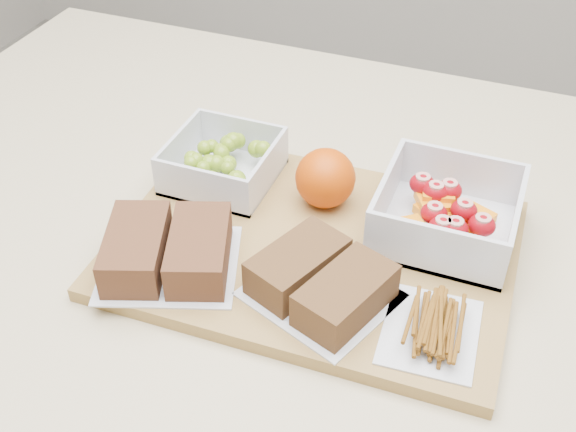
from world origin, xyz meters
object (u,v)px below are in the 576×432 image
(grape_container, at_px, (224,162))
(sandwich_bag_left, at_px, (168,250))
(fruit_container, at_px, (446,215))
(orange, at_px, (325,178))
(sandwich_bag_center, at_px, (321,281))
(cutting_board, at_px, (314,249))
(pretzel_bag, at_px, (432,324))

(grape_container, bearing_deg, sandwich_bag_left, -85.74)
(grape_container, height_order, fruit_container, fruit_container)
(grape_container, xyz_separation_m, sandwich_bag_left, (0.01, -0.16, -0.00))
(orange, relative_size, sandwich_bag_center, 0.41)
(cutting_board, bearing_deg, sandwich_bag_center, -66.76)
(sandwich_bag_left, distance_m, sandwich_bag_center, 0.16)
(cutting_board, xyz_separation_m, grape_container, (-0.14, 0.07, 0.03))
(orange, distance_m, sandwich_bag_center, 0.15)
(orange, distance_m, pretzel_bag, 0.22)
(sandwich_bag_left, bearing_deg, fruit_container, 31.47)
(cutting_board, height_order, sandwich_bag_center, sandwich_bag_center)
(fruit_container, bearing_deg, sandwich_bag_left, -148.53)
(sandwich_bag_left, height_order, pretzel_bag, sandwich_bag_left)
(cutting_board, distance_m, fruit_container, 0.15)
(orange, height_order, pretzel_bag, orange)
(cutting_board, xyz_separation_m, orange, (-0.01, 0.07, 0.04))
(cutting_board, xyz_separation_m, pretzel_bag, (0.14, -0.08, 0.02))
(grape_container, height_order, orange, orange)
(sandwich_bag_left, relative_size, pretzel_bag, 1.54)
(cutting_board, distance_m, sandwich_bag_center, 0.08)
(fruit_container, xyz_separation_m, sandwich_bag_center, (-0.09, -0.14, -0.00))
(fruit_container, bearing_deg, sandwich_bag_center, -123.71)
(cutting_board, xyz_separation_m, sandwich_bag_left, (-0.13, -0.09, 0.03))
(cutting_board, bearing_deg, grape_container, 150.66)
(grape_container, relative_size, orange, 1.75)
(orange, height_order, sandwich_bag_center, orange)
(fruit_container, distance_m, sandwich_bag_left, 0.30)
(sandwich_bag_center, bearing_deg, fruit_container, 56.29)
(sandwich_bag_left, bearing_deg, pretzel_bag, 1.49)
(fruit_container, height_order, sandwich_bag_left, fruit_container)
(grape_container, relative_size, sandwich_bag_center, 0.72)
(fruit_container, xyz_separation_m, orange, (-0.14, 0.00, 0.01))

